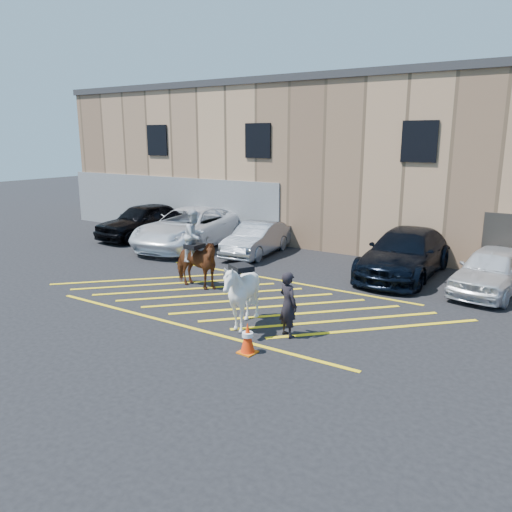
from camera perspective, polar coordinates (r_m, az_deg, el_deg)
The scene contains 12 objects.
ground at distance 15.21m, azimuth -1.17°, elevation -4.80°, with size 90.00×90.00×0.00m, color black.
car_black_suv at distance 24.67m, azimuth -12.71°, elevation 3.97°, with size 1.97×4.90×1.67m, color black.
car_white_pickup at distance 22.26m, azimuth -7.59°, elevation 3.23°, with size 2.85×6.17×1.72m, color white.
car_silver_sedan at distance 20.55m, azimuth 0.08°, elevation 1.97°, with size 1.41×4.05×1.34m, color gray.
car_blue_suv at distance 18.22m, azimuth 16.69°, elevation 0.32°, with size 2.25×5.52×1.60m, color black.
car_white_suv at distance 17.21m, azimuth 25.38°, elevation -1.47°, with size 1.69×4.21×1.43m, color silver.
handler at distance 12.15m, azimuth 3.69°, elevation -5.54°, with size 0.59×0.39×1.63m, color black.
warehouse at distance 25.32m, azimuth 14.32°, elevation 10.53°, with size 32.42×10.20×7.30m.
hatching_zone at distance 14.97m, azimuth -1.81°, elevation -5.08°, with size 12.60×5.12×0.01m.
mounted_bay at distance 16.06m, azimuth -6.99°, elevation -0.09°, with size 1.97×0.97×2.55m.
saddled_white at distance 12.58m, azimuth -1.68°, elevation -4.42°, with size 2.05×2.12×1.80m.
traffic_cone at distance 11.36m, azimuth -0.97°, elevation -9.32°, with size 0.41×0.41×0.73m.
Camera 1 is at (8.06, -11.98, 4.77)m, focal length 35.00 mm.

